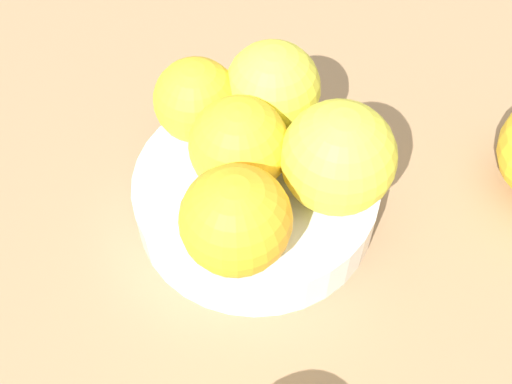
% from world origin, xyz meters
% --- Properties ---
extents(ground_plane, '(1.10, 1.10, 0.02)m').
position_xyz_m(ground_plane, '(0.00, 0.00, -0.01)').
color(ground_plane, '#997551').
extents(fruit_bowl, '(0.18, 0.18, 0.04)m').
position_xyz_m(fruit_bowl, '(0.00, 0.00, 0.02)').
color(fruit_bowl, white).
rests_on(fruit_bowl, ground_plane).
extents(orange_in_bowl_0, '(0.07, 0.07, 0.07)m').
position_xyz_m(orange_in_bowl_0, '(0.00, -0.01, 0.07)').
color(orange_in_bowl_0, yellow).
rests_on(orange_in_bowl_0, fruit_bowl).
extents(orange_in_bowl_1, '(0.07, 0.07, 0.07)m').
position_xyz_m(orange_in_bowl_1, '(-0.06, 0.00, 0.07)').
color(orange_in_bowl_1, yellow).
rests_on(orange_in_bowl_1, fruit_bowl).
extents(orange_in_bowl_2, '(0.07, 0.07, 0.07)m').
position_xyz_m(orange_in_bowl_2, '(0.06, 0.00, 0.07)').
color(orange_in_bowl_2, '#F9A823').
rests_on(orange_in_bowl_2, fruit_bowl).
extents(orange_in_bowl_3, '(0.08, 0.08, 0.08)m').
position_xyz_m(orange_in_bowl_3, '(-0.00, 0.05, 0.08)').
color(orange_in_bowl_3, yellow).
rests_on(orange_in_bowl_3, fruit_bowl).
extents(orange_in_bowl_4, '(0.06, 0.06, 0.06)m').
position_xyz_m(orange_in_bowl_4, '(-0.04, -0.05, 0.07)').
color(orange_in_bowl_4, yellow).
rests_on(orange_in_bowl_4, fruit_bowl).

